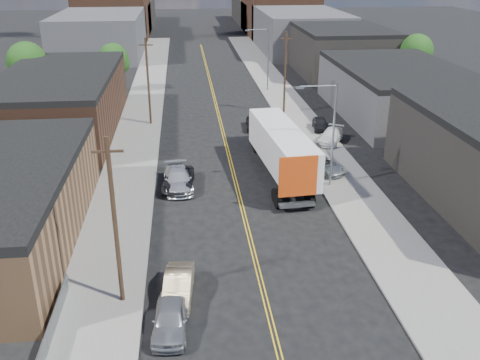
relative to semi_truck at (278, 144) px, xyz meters
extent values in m
plane|color=black|center=(-4.13, 30.95, -2.62)|extent=(260.00, 260.00, 0.00)
cube|color=gold|center=(-4.13, 15.95, -2.62)|extent=(0.32, 120.00, 0.01)
cube|color=slate|center=(-13.63, 15.95, -2.55)|extent=(5.00, 140.00, 0.15)
cube|color=slate|center=(5.37, 15.95, -2.55)|extent=(5.00, 140.00, 0.15)
cube|color=#45281B|center=(-22.13, 14.95, 0.38)|extent=(12.00, 26.00, 6.00)
cube|color=black|center=(-22.13, 14.95, 3.68)|extent=(12.00, 26.00, 0.60)
cube|color=navy|center=(11.07, -9.05, 0.98)|extent=(0.30, 20.00, 0.80)
cube|color=#343436|center=(17.87, 16.95, 0.13)|extent=(14.00, 24.00, 5.50)
cube|color=black|center=(17.87, 16.95, 3.18)|extent=(14.00, 24.00, 0.60)
cube|color=black|center=(17.87, 42.95, 0.88)|extent=(14.00, 22.00, 7.00)
cube|color=black|center=(17.87, 42.95, 4.68)|extent=(14.00, 22.00, 0.60)
cube|color=#343436|center=(-24.13, 65.95, 1.38)|extent=(16.00, 30.00, 8.00)
cube|color=#343436|center=(15.87, 65.95, 1.38)|extent=(16.00, 30.00, 8.00)
cube|color=#45281B|center=(-24.13, 90.95, 2.38)|extent=(16.00, 26.00, 10.00)
cube|color=#45281B|center=(15.87, 90.95, 2.38)|extent=(16.00, 26.00, 10.00)
cube|color=black|center=(-24.13, 110.95, 0.88)|extent=(16.00, 40.00, 7.00)
cube|color=black|center=(15.87, 110.95, 0.88)|extent=(16.00, 40.00, 7.00)
cylinder|color=gray|center=(3.87, -4.05, 1.88)|extent=(0.18, 0.18, 9.00)
cylinder|color=gray|center=(2.37, -4.05, 6.18)|extent=(3.00, 0.12, 0.12)
cube|color=gray|center=(0.87, -4.05, 6.08)|extent=(0.60, 0.25, 0.18)
cylinder|color=gray|center=(3.87, 30.95, 1.88)|extent=(0.18, 0.18, 9.00)
cylinder|color=gray|center=(2.37, 30.95, 6.18)|extent=(3.00, 0.12, 0.12)
cube|color=gray|center=(0.87, 30.95, 6.08)|extent=(0.60, 0.25, 0.18)
cylinder|color=black|center=(-12.33, -19.05, 2.38)|extent=(0.26, 0.26, 10.00)
cube|color=black|center=(-12.33, -19.05, 6.58)|extent=(1.60, 0.12, 0.12)
cylinder|color=black|center=(-12.33, 15.95, 2.38)|extent=(0.26, 0.26, 10.00)
cube|color=black|center=(-12.33, 15.95, 6.58)|extent=(1.60, 0.12, 0.12)
cylinder|color=black|center=(4.07, 18.95, 2.38)|extent=(0.26, 0.26, 10.00)
cube|color=black|center=(4.07, 18.95, 6.58)|extent=(1.60, 0.12, 0.12)
cylinder|color=black|center=(-28.13, 25.95, -0.37)|extent=(0.36, 0.36, 4.50)
sphere|color=#14350E|center=(-28.13, 25.95, 3.23)|extent=(5.04, 5.04, 5.04)
sphere|color=#14350E|center=(-27.53, 26.25, 2.33)|extent=(3.96, 3.96, 3.96)
sphere|color=#14350E|center=(-28.63, 25.55, 2.60)|extent=(3.60, 3.60, 3.60)
cylinder|color=black|center=(-18.13, 32.95, -0.75)|extent=(0.36, 0.36, 3.75)
sphere|color=#14350E|center=(-18.13, 32.95, 2.25)|extent=(4.20, 4.20, 4.20)
sphere|color=#14350E|center=(-17.53, 33.25, 1.50)|extent=(3.30, 3.30, 3.30)
sphere|color=#14350E|center=(-18.63, 32.55, 1.73)|extent=(3.00, 3.00, 3.00)
cylinder|color=black|center=(25.87, 30.95, -0.50)|extent=(0.36, 0.36, 4.25)
sphere|color=#14350E|center=(25.87, 30.95, 2.90)|extent=(4.76, 4.76, 4.76)
sphere|color=#14350E|center=(26.47, 31.25, 2.05)|extent=(3.74, 3.74, 3.74)
sphere|color=#14350E|center=(25.37, 30.55, 2.31)|extent=(3.40, 3.40, 3.40)
cube|color=silver|center=(0.00, -1.78, 0.36)|extent=(4.12, 13.98, 3.21)
cube|color=#B93B0E|center=(0.00, -8.67, 0.36)|extent=(3.00, 0.37, 3.23)
cube|color=gray|center=(0.00, -8.67, -1.99)|extent=(2.88, 0.83, 0.25)
cube|color=black|center=(0.00, 6.72, -0.84)|extent=(3.16, 3.90, 3.56)
cylinder|color=black|center=(0.00, -7.27, -2.05)|extent=(3.07, 1.39, 1.15)
cylinder|color=black|center=(0.00, 6.72, -2.05)|extent=(2.96, 1.38, 1.15)
imported|color=#9EA0A3|center=(-9.54, -21.89, -1.86)|extent=(2.13, 4.62, 1.53)
imported|color=#8F7E5D|center=(-9.13, -18.97, -1.88)|extent=(2.00, 4.66, 1.49)
imported|color=black|center=(-9.13, -3.05, -1.85)|extent=(2.90, 5.68, 1.54)
imported|color=#BABCC0|center=(-9.13, -3.05, -1.81)|extent=(2.71, 5.78, 1.63)
imported|color=#A2A6A7|center=(4.07, -1.05, -1.82)|extent=(4.01, 5.14, 1.30)
imported|color=white|center=(6.87, 6.95, -1.78)|extent=(4.05, 5.14, 1.39)
imported|color=black|center=(6.87, 11.45, -1.80)|extent=(2.06, 4.13, 1.35)
imported|color=black|center=(-0.26, 12.95, -1.98)|extent=(2.54, 4.82, 1.29)
camera|label=1|loc=(-8.34, -45.28, 15.84)|focal=40.00mm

